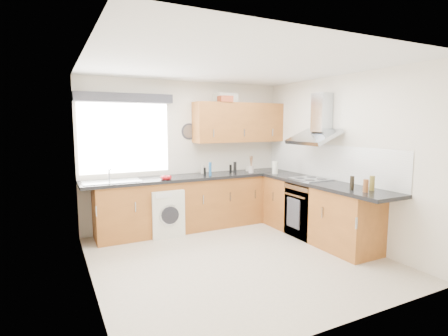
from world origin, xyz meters
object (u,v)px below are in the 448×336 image
oven (310,209)px  upper_cabinets (239,123)px  extractor_hood (317,124)px  washing_machine (165,212)px

oven → upper_cabinets: 1.99m
extractor_hood → washing_machine: 2.78m
oven → upper_cabinets: size_ratio=0.50×
upper_cabinets → oven: bearing=-67.5°
washing_machine → upper_cabinets: bearing=11.9°
oven → extractor_hood: (0.10, -0.00, 1.34)m
oven → extractor_hood: extractor_hood is taller
upper_cabinets → washing_machine: 2.07m
washing_machine → extractor_hood: bearing=-24.0°
washing_machine → oven: bearing=-25.1°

